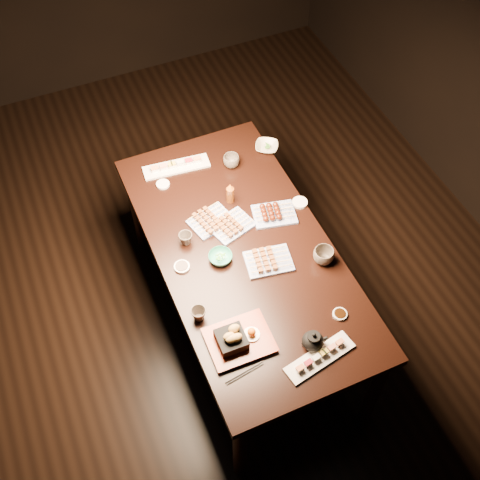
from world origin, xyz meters
The scene contains 23 objects.
ground centered at (0.00, 0.00, 0.00)m, with size 5.00×5.00×0.00m, color black.
dining_table centered at (0.15, -0.17, 0.38)m, with size 0.90×1.80×0.75m, color black.
sushi_platter_near centered at (0.22, -0.89, 0.77)m, with size 0.36×0.10×0.04m, color white, non-canonical shape.
sushi_platter_far centered at (0.03, 0.54, 0.77)m, with size 0.39×0.11×0.05m, color white, non-canonical shape.
yakitori_plate_center centered at (0.15, 0.00, 0.78)m, with size 0.23×0.17×0.06m, color #828EB6, non-canonical shape.
yakitori_plate_right centered at (0.24, -0.30, 0.78)m, with size 0.24×0.18×0.06m, color #828EB6, non-canonical shape.
yakitori_plate_left centered at (0.06, 0.07, 0.78)m, with size 0.23×0.17×0.06m, color #828EB6, non-canonical shape.
tsukune_plate centered at (0.40, -0.02, 0.78)m, with size 0.23×0.17×0.06m, color #828EB6, non-canonical shape.
edamame_bowl_green centered at (0.01, -0.18, 0.77)m, with size 0.13×0.13×0.04m, color #319572.
edamame_bowl_cream centered at (0.59, 0.47, 0.77)m, with size 0.14×0.14×0.03m, color #C0B89D.
tempura_tray centered at (-0.09, -0.66, 0.81)m, with size 0.31×0.25×0.11m, color black, non-canonical shape.
teacup_near_left centered at (-0.22, -0.46, 0.79)m, with size 0.08×0.08×0.07m, color #51473E.
teacup_mid_right centered at (0.50, -0.40, 0.79)m, with size 0.11×0.11×0.09m, color #51473E.
teacup_far_left centered at (-0.11, -0.01, 0.78)m, with size 0.07×0.07×0.07m, color #51473E.
teacup_far_right centered at (0.33, 0.42, 0.79)m, with size 0.10×0.10×0.08m, color #51473E.
teapot centered at (0.22, -0.82, 0.80)m, with size 0.12×0.12×0.11m, color black, non-canonical shape.
condiment_bottle centered at (0.22, 0.17, 0.82)m, with size 0.04×0.04×0.14m, color #662F0D.
sauce_dish_west centered at (-0.19, -0.15, 0.76)m, with size 0.08×0.08×0.01m, color white.
sauce_dish_east centered at (0.57, 0.00, 0.76)m, with size 0.09×0.09×0.02m, color white.
sauce_dish_se centered at (0.42, -0.73, 0.76)m, with size 0.07×0.07×0.01m, color white.
sauce_dish_nw centered at (-0.09, 0.44, 0.76)m, with size 0.08×0.08×0.01m, color white.
chopsticks_near centered at (-0.13, -0.82, 0.75)m, with size 0.20×0.02×0.01m, color black, non-canonical shape.
chopsticks_se centered at (0.29, -0.83, 0.75)m, with size 0.24×0.02×0.01m, color black, non-canonical shape.
Camera 1 is at (-0.62, -1.89, 3.34)m, focal length 45.00 mm.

